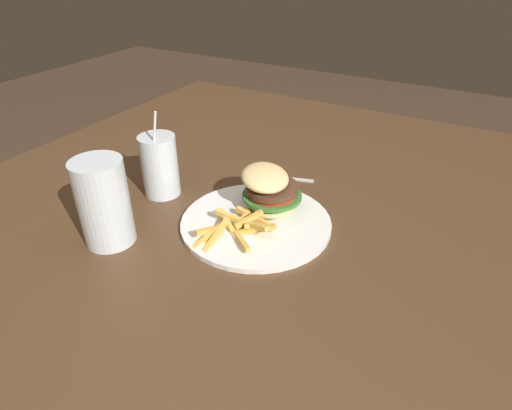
{
  "coord_description": "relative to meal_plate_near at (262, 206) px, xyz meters",
  "views": [
    {
      "loc": [
        -0.52,
        -0.4,
        1.25
      ],
      "look_at": [
        0.08,
        -0.06,
        0.82
      ],
      "focal_mm": 30.0,
      "sensor_mm": 36.0,
      "label": 1
    }
  ],
  "objects": [
    {
      "name": "juice_glass",
      "position": [
        -0.02,
        0.24,
        0.03
      ],
      "size": [
        0.08,
        0.08,
        0.19
      ],
      "color": "silver",
      "rests_on": "dining_table"
    },
    {
      "name": "dining_table",
      "position": [
        -0.1,
        0.06,
        -0.1
      ],
      "size": [
        1.66,
        1.25,
        0.77
      ],
      "color": "#4C331E",
      "rests_on": "ground_plane"
    },
    {
      "name": "meal_plate_near",
      "position": [
        0.0,
        0.0,
        0.0
      ],
      "size": [
        0.29,
        0.29,
        0.1
      ],
      "color": "white",
      "rests_on": "dining_table"
    },
    {
      "name": "spoon",
      "position": [
        0.16,
        0.08,
        -0.02
      ],
      "size": [
        0.06,
        0.15,
        0.01
      ],
      "rotation": [
        0.0,
        0.0,
        1.84
      ],
      "color": "silver",
      "rests_on": "dining_table"
    },
    {
      "name": "beer_glass",
      "position": [
        -0.2,
        0.21,
        0.05
      ],
      "size": [
        0.09,
        0.09,
        0.16
      ],
      "color": "silver",
      "rests_on": "dining_table"
    }
  ]
}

